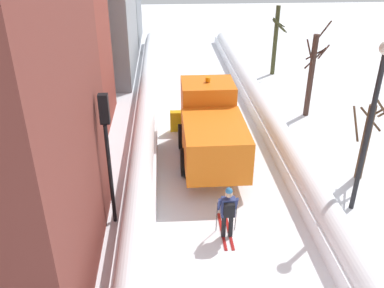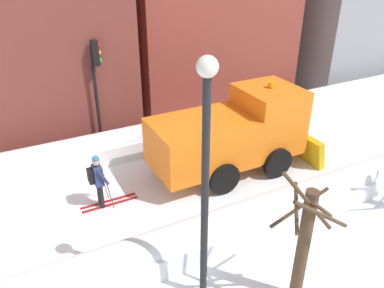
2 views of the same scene
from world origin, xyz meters
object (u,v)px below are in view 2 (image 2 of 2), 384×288
(skier, at_px, (98,179))
(traffic_light_pole, at_px, (97,76))
(plow_truck, at_px, (235,132))
(bare_tree_near, at_px, (304,243))
(street_lamp, at_px, (205,165))

(skier, distance_m, traffic_light_pole, 4.26)
(skier, height_order, traffic_light_pole, traffic_light_pole)
(plow_truck, height_order, bare_tree_near, bare_tree_near)
(plow_truck, relative_size, traffic_light_pole, 1.37)
(plow_truck, distance_m, traffic_light_pole, 5.43)
(plow_truck, relative_size, bare_tree_near, 1.70)
(plow_truck, distance_m, bare_tree_near, 5.86)
(traffic_light_pole, bearing_deg, street_lamp, 0.42)
(traffic_light_pole, bearing_deg, bare_tree_near, 11.88)
(traffic_light_pole, relative_size, street_lamp, 0.76)
(plow_truck, distance_m, skier, 4.95)
(plow_truck, height_order, street_lamp, street_lamp)
(street_lamp, relative_size, bare_tree_near, 1.63)
(plow_truck, xyz_separation_m, street_lamp, (4.49, -3.72, 2.10))
(skier, height_order, bare_tree_near, bare_tree_near)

